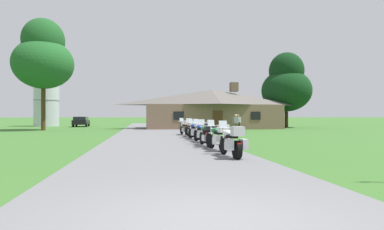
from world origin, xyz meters
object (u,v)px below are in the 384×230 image
metal_silo_distant (47,97)px  tree_right_of_lodge (286,85)px  bystander_white_shirt_near_lodge (238,121)px  motorcycle_blue_fifth_in_row (195,131)px  motorcycle_green_third_in_row (206,135)px  tree_left_far (43,57)px  motorcycle_white_nearest_to_camera (232,142)px  bystander_white_shirt_beside_signpost (236,122)px  motorcycle_blue_fourth_in_row (202,132)px  motorcycle_green_second_in_row (219,138)px  parked_black_suv_far_left (81,121)px  motorcycle_silver_farthest_in_row (185,128)px  motorcycle_orange_sixth_in_row (191,129)px  bystander_gray_shirt_by_tree (236,122)px

metal_silo_distant → tree_right_of_lodge: bearing=-16.4°
metal_silo_distant → bystander_white_shirt_near_lodge: bearing=-36.2°
motorcycle_blue_fifth_in_row → motorcycle_green_third_in_row: bearing=-102.4°
tree_left_far → metal_silo_distant: 14.64m
motorcycle_white_nearest_to_camera → tree_right_of_lodge: bearing=57.2°
motorcycle_white_nearest_to_camera → bystander_white_shirt_beside_signpost: size_ratio=1.25×
bystander_white_shirt_beside_signpost → tree_right_of_lodge: size_ratio=0.17×
bystander_white_shirt_near_lodge → tree_left_far: 21.42m
motorcycle_blue_fourth_in_row → motorcycle_green_second_in_row: bearing=-100.6°
motorcycle_blue_fifth_in_row → tree_left_far: bearing=121.1°
metal_silo_distant → bystander_white_shirt_beside_signpost: bearing=-39.3°
motorcycle_green_third_in_row → tree_right_of_lodge: (15.37, 24.02, 4.98)m
motorcycle_blue_fifth_in_row → bystander_white_shirt_beside_signpost: bystander_white_shirt_beside_signpost is taller
bystander_white_shirt_beside_signpost → parked_black_suv_far_left: bearing=-120.7°
motorcycle_green_second_in_row → bystander_white_shirt_near_lodge: 19.45m
motorcycle_blue_fourth_in_row → motorcycle_silver_farthest_in_row: bearing=80.6°
motorcycle_blue_fifth_in_row → parked_black_suv_far_left: bearing=103.9°
metal_silo_distant → parked_black_suv_far_left: metal_silo_distant is taller
motorcycle_orange_sixth_in_row → motorcycle_green_third_in_row: bearing=-93.5°
motorcycle_white_nearest_to_camera → motorcycle_green_third_in_row: bearing=86.7°
motorcycle_green_second_in_row → motorcycle_silver_farthest_in_row: bearing=82.8°
motorcycle_white_nearest_to_camera → motorcycle_green_third_in_row: 4.40m
bystander_white_shirt_near_lodge → tree_right_of_lodge: tree_right_of_lodge is taller
motorcycle_blue_fourth_in_row → motorcycle_blue_fifth_in_row: bearing=80.2°
bystander_gray_shirt_by_tree → tree_left_far: size_ratio=0.14×
motorcycle_green_second_in_row → bystander_gray_shirt_by_tree: bystander_gray_shirt_by_tree is taller
tree_left_far → motorcycle_green_third_in_row: bearing=-55.8°
bystander_white_shirt_beside_signpost → tree_right_of_lodge: bearing=145.9°
motorcycle_silver_farthest_in_row → parked_black_suv_far_left: (-11.86, 21.79, 0.16)m
bystander_white_shirt_beside_signpost → motorcycle_silver_farthest_in_row: bearing=-33.7°
motorcycle_white_nearest_to_camera → bystander_white_shirt_beside_signpost: (5.77, 19.17, 0.32)m
motorcycle_green_second_in_row → bystander_white_shirt_near_lodge: size_ratio=1.23×
motorcycle_white_nearest_to_camera → tree_left_far: bearing=114.7°
parked_black_suv_far_left → motorcycle_silver_farthest_in_row: bearing=-64.6°
motorcycle_silver_farthest_in_row → metal_silo_distant: bearing=116.2°
bystander_gray_shirt_by_tree → tree_right_of_lodge: (10.19, 11.39, 4.67)m
motorcycle_blue_fifth_in_row → bystander_gray_shirt_by_tree: bearing=48.3°
motorcycle_green_second_in_row → tree_right_of_lodge: 30.64m
parked_black_suv_far_left → motorcycle_blue_fourth_in_row: bearing=-70.6°
motorcycle_blue_fifth_in_row → motorcycle_silver_farthest_in_row: bearing=80.6°
bystander_white_shirt_beside_signpost → tree_left_far: tree_left_far is taller
motorcycle_blue_fifth_in_row → motorcycle_orange_sixth_in_row: 2.37m
parked_black_suv_far_left → tree_left_far: bearing=-102.0°
motorcycle_blue_fourth_in_row → tree_left_far: (-13.67, 17.72, 7.08)m
bystander_white_shirt_beside_signpost → tree_right_of_lodge: (9.51, 9.25, 4.67)m
bystander_white_shirt_near_lodge → bystander_gray_shirt_by_tree: size_ratio=1.01×
motorcycle_silver_farthest_in_row → bystander_white_shirt_near_lodge: bystander_white_shirt_near_lodge is taller
tree_left_far → motorcycle_blue_fifth_in_row: bearing=-48.5°
motorcycle_white_nearest_to_camera → motorcycle_green_second_in_row: same height
tree_left_far → parked_black_suv_far_left: tree_left_far is taller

